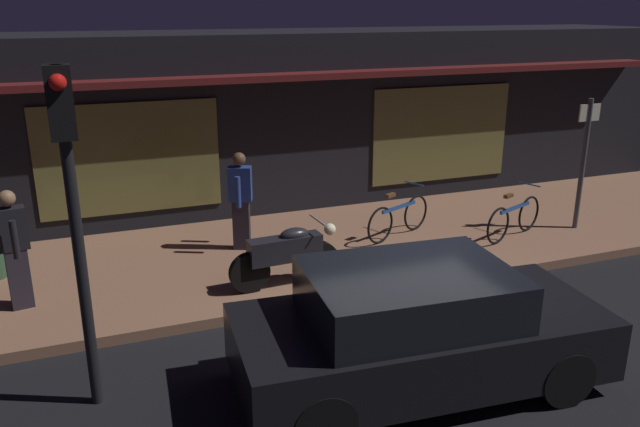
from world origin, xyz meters
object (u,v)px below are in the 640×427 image
(sign_post, at_px, (584,156))
(parked_car_near, at_px, (416,329))
(motorcycle, at_px, (287,254))
(traffic_light_pole, at_px, (70,183))
(person_photographer, at_px, (14,247))
(person_bystander, at_px, (241,199))
(bicycle_extra, at_px, (514,218))
(bicycle_parked, at_px, (398,217))

(sign_post, bearing_deg, parked_car_near, -147.65)
(motorcycle, bearing_deg, parked_car_near, -78.15)
(traffic_light_pole, relative_size, parked_car_near, 0.85)
(person_photographer, relative_size, person_bystander, 1.00)
(bicycle_extra, xyz_separation_m, person_bystander, (-4.65, 1.20, 0.52))
(person_photographer, bearing_deg, bicycle_parked, 6.14)
(person_bystander, bearing_deg, bicycle_parked, -8.90)
(bicycle_parked, height_order, traffic_light_pole, traffic_light_pole)
(person_bystander, xyz_separation_m, traffic_light_pole, (-2.54, -3.56, 1.45))
(bicycle_parked, xyz_separation_m, sign_post, (3.32, -0.76, 1.00))
(traffic_light_pole, bearing_deg, parked_car_near, -15.59)
(motorcycle, relative_size, bicycle_extra, 1.09)
(motorcycle, relative_size, traffic_light_pole, 0.47)
(bicycle_parked, xyz_separation_m, parked_car_near, (-1.92, -4.07, 0.20))
(person_bystander, height_order, sign_post, sign_post)
(bicycle_extra, bearing_deg, person_bystander, 165.53)
(traffic_light_pole, bearing_deg, person_bystander, 54.50)
(motorcycle, relative_size, person_photographer, 1.02)
(bicycle_parked, xyz_separation_m, bicycle_extra, (1.90, -0.77, 0.00))
(person_photographer, relative_size, parked_car_near, 0.40)
(motorcycle, bearing_deg, person_bystander, 98.30)
(parked_car_near, bearing_deg, person_bystander, 100.51)
(person_bystander, relative_size, parked_car_near, 0.40)
(parked_car_near, bearing_deg, traffic_light_pole, 164.41)
(person_photographer, height_order, parked_car_near, person_photographer)
(person_photographer, xyz_separation_m, sign_post, (9.45, -0.10, 0.48))
(bicycle_parked, height_order, person_photographer, person_photographer)
(person_bystander, xyz_separation_m, sign_post, (6.07, -1.19, 0.48))
(traffic_light_pole, xyz_separation_m, parked_car_near, (3.38, -0.94, -1.77))
(motorcycle, height_order, traffic_light_pole, traffic_light_pole)
(motorcycle, distance_m, parked_car_near, 2.85)
(person_bystander, relative_size, traffic_light_pole, 0.46)
(person_bystander, bearing_deg, motorcycle, -81.70)
(bicycle_extra, bearing_deg, person_photographer, 179.22)
(person_photographer, height_order, sign_post, sign_post)
(motorcycle, bearing_deg, traffic_light_pole, -146.52)
(motorcycle, height_order, bicycle_extra, motorcycle)
(bicycle_extra, height_order, traffic_light_pole, traffic_light_pole)
(bicycle_parked, distance_m, person_photographer, 6.20)
(bicycle_extra, distance_m, sign_post, 1.74)
(parked_car_near, bearing_deg, sign_post, 32.35)
(bicycle_extra, relative_size, traffic_light_pole, 0.43)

